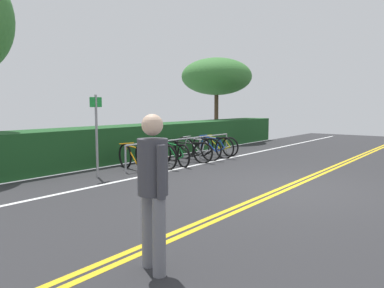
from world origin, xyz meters
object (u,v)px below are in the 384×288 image
bicycle_1 (155,155)px  sign_post_near (96,127)px  bicycle_3 (188,151)px  bicycle_4 (197,148)px  bicycle_2 (174,154)px  bike_rack (184,144)px  tree_mid (217,77)px  pedestrian (153,182)px  bicycle_5 (213,147)px  bicycle_6 (218,145)px  bicycle_0 (134,157)px

bicycle_1 → sign_post_near: 2.16m
bicycle_1 → bicycle_3: bicycle_1 is taller
bicycle_3 → bicycle_4: 0.59m
bicycle_2 → bike_rack: bearing=12.3°
sign_post_near → tree_mid: size_ratio=0.49×
pedestrian → sign_post_near: 5.60m
bicycle_2 → bicycle_4: bearing=3.1°
bicycle_1 → bicycle_4: (1.96, -0.05, 0.02)m
bicycle_5 → bicycle_6: size_ratio=0.97×
bicycle_5 → bicycle_6: (0.63, 0.21, -0.03)m
bike_rack → bicycle_3: bike_rack is taller
sign_post_near → tree_mid: 10.55m
bicycle_4 → bicycle_1: bearing=178.6°
bicycle_4 → tree_mid: (5.97, 3.24, 2.80)m
bicycle_0 → bicycle_4: 2.65m
bicycle_2 → sign_post_near: (-2.66, 0.22, 0.90)m
bicycle_3 → tree_mid: 7.86m
bicycle_1 → pedestrian: size_ratio=1.05×
bicycle_4 → bicycle_5: bearing=-5.2°
bicycle_6 → pedestrian: pedestrian is taller
bicycle_2 → bicycle_5: bicycle_5 is taller
sign_post_near → bicycle_1: bearing=-2.9°
bicycle_1 → tree_mid: (7.93, 3.19, 2.82)m
bicycle_1 → bicycle_3: size_ratio=1.02×
bike_rack → bicycle_5: 1.38m
bicycle_4 → bicycle_0: bearing=175.6°
bicycle_2 → bicycle_3: (0.68, 0.02, -0.01)m
bike_rack → tree_mid: size_ratio=1.23×
bicycle_1 → bicycle_6: (3.37, 0.09, -0.01)m
tree_mid → bicycle_1: bearing=-158.1°
bicycle_1 → bicycle_5: (2.74, -0.12, 0.01)m
bicycle_6 → tree_mid: (4.57, 3.10, 2.83)m
pedestrian → sign_post_near: size_ratio=0.83×
bicycle_5 → bicycle_2: bearing=180.0°
bike_rack → bicycle_0: bike_rack is taller
bicycle_0 → bicycle_5: bearing=-4.6°
bike_rack → bicycle_4: size_ratio=2.85×
bike_rack → bicycle_3: size_ratio=2.89×
bicycle_2 → bicycle_4: size_ratio=0.95×
bicycle_5 → bicycle_1: bearing=177.5°
bike_rack → sign_post_near: 3.41m
bicycle_0 → bicycle_2: bicycle_0 is taller
bicycle_0 → bicycle_5: size_ratio=0.98×
bicycle_1 → bicycle_5: 2.74m
bicycle_2 → bicycle_5: (2.04, -0.00, 0.03)m
bicycle_0 → pedestrian: pedestrian is taller
bicycle_4 → tree_mid: 7.35m
bicycle_2 → bicycle_3: size_ratio=0.97×
bicycle_1 → pedestrian: bearing=-137.3°
bicycle_0 → bicycle_3: bearing=-7.0°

